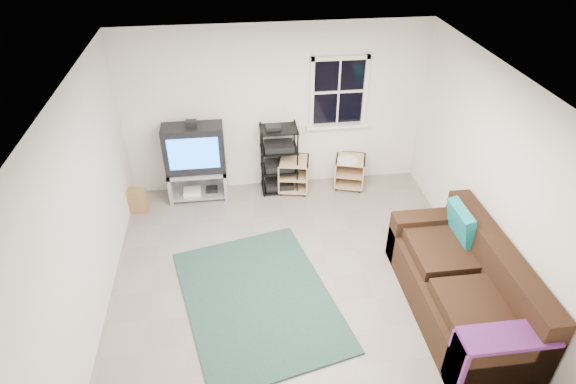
{
  "coord_description": "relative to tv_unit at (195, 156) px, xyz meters",
  "views": [
    {
      "loc": [
        -0.67,
        -4.4,
        4.34
      ],
      "look_at": [
        -0.06,
        0.4,
        1.07
      ],
      "focal_mm": 30.0,
      "sensor_mm": 36.0,
      "label": 1
    }
  ],
  "objects": [
    {
      "name": "room",
      "position": [
        2.21,
        0.22,
        0.75
      ],
      "size": [
        4.6,
        4.62,
        4.6
      ],
      "color": "slate",
      "rests_on": "ground"
    },
    {
      "name": "tv_unit",
      "position": [
        0.0,
        0.0,
        0.0
      ],
      "size": [
        0.9,
        0.45,
        1.32
      ],
      "color": "#9F9FA7",
      "rests_on": "ground"
    },
    {
      "name": "av_rack",
      "position": [
        1.28,
        0.02,
        -0.23
      ],
      "size": [
        0.57,
        0.41,
        1.14
      ],
      "color": "black",
      "rests_on": "ground"
    },
    {
      "name": "side_table_left",
      "position": [
        1.51,
        0.03,
        -0.43
      ],
      "size": [
        0.55,
        0.55,
        0.55
      ],
      "rotation": [
        0.0,
        0.0,
        -0.2
      ],
      "color": "tan",
      "rests_on": "ground"
    },
    {
      "name": "side_table_right",
      "position": [
        2.43,
        0.02,
        -0.43
      ],
      "size": [
        0.57,
        0.57,
        0.53
      ],
      "rotation": [
        0.0,
        0.0,
        -0.29
      ],
      "color": "tan",
      "rests_on": "ground"
    },
    {
      "name": "sofa",
      "position": [
        3.08,
        -2.81,
        -0.36
      ],
      "size": [
        1.0,
        2.25,
        1.03
      ],
      "color": "black",
      "rests_on": "ground"
    },
    {
      "name": "shag_rug",
      "position": [
        0.75,
        -2.34,
        -0.71
      ],
      "size": [
        2.16,
        2.63,
        0.03
      ],
      "primitive_type": "cube",
      "rotation": [
        0.0,
        0.0,
        0.23
      ],
      "color": "black",
      "rests_on": "ground"
    },
    {
      "name": "paper_bag",
      "position": [
        -0.9,
        -0.29,
        -0.53
      ],
      "size": [
        0.28,
        0.2,
        0.38
      ],
      "primitive_type": "cube",
      "rotation": [
        0.0,
        0.0,
        -0.11
      ],
      "color": "olive",
      "rests_on": "ground"
    }
  ]
}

